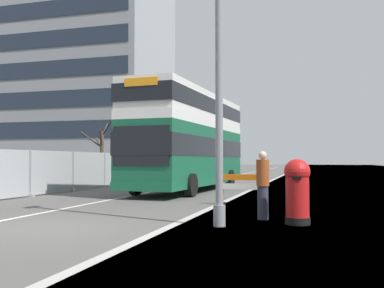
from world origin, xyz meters
TOP-DOWN VIEW (x-y plane):
  - ground at (0.60, 0.08)m, footprint 140.00×280.00m
  - double_decker_bus at (-0.18, 12.68)m, footprint 3.33×11.69m
  - lamppost_foreground at (3.81, 1.37)m, footprint 0.29×0.70m
  - red_pillar_postbox at (5.58, 2.20)m, footprint 0.63×0.63m
  - roadworks_barrier at (3.56, 6.30)m, footprint 1.59×0.47m
  - construction_site_fence at (-5.70, 15.74)m, footprint 0.44×24.00m
  - car_oncoming_near at (-3.20, 26.83)m, footprint 1.97×4.03m
  - car_receding_mid at (-3.11, 34.42)m, footprint 1.99×4.00m
  - bare_tree_far_verge_near at (-10.37, 22.64)m, footprint 2.29×2.24m
  - bare_tree_far_verge_mid at (-13.07, 33.66)m, footprint 2.69×2.64m
  - pedestrian_at_kerb at (4.66, 2.85)m, footprint 0.34×0.34m
  - backdrop_office_block at (-23.58, 39.76)m, footprint 23.00×13.60m

SIDE VIEW (x-z plane):
  - ground at x=0.60m, z-range -0.10..0.00m
  - roadworks_barrier at x=3.56m, z-range 0.12..1.19m
  - red_pillar_postbox at x=5.58m, z-range 0.08..1.67m
  - pedestrian_at_kerb at x=4.66m, z-range 0.01..1.81m
  - car_oncoming_near at x=-3.20m, z-range -0.06..1.92m
  - construction_site_fence at x=-5.70m, z-range -0.04..1.99m
  - car_receding_mid at x=-3.11m, z-range -0.07..2.06m
  - bare_tree_far_verge_near at x=-10.37m, z-range -0.11..4.60m
  - bare_tree_far_verge_mid at x=-13.07m, z-range -0.06..4.57m
  - double_decker_bus at x=-0.18m, z-range 0.16..5.06m
  - lamppost_foreground at x=3.81m, z-range -0.23..7.70m
  - backdrop_office_block at x=-23.58m, z-range 0.00..26.76m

